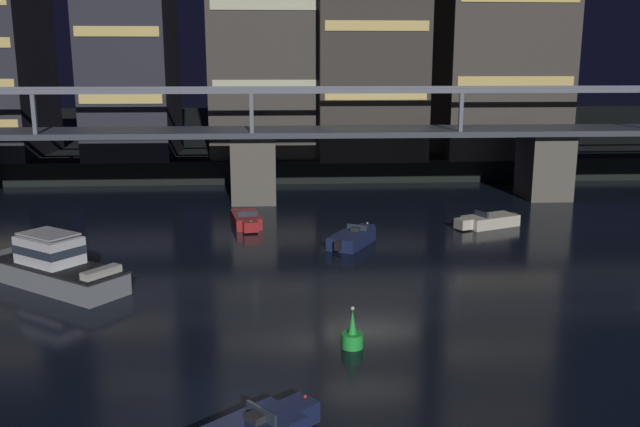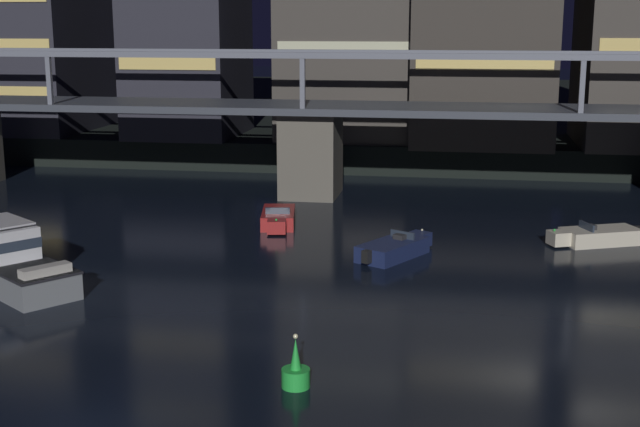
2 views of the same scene
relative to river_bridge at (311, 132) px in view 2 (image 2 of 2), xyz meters
name	(u,v)px [view 2 (image 2 of 2)]	position (x,y,z in m)	size (l,w,h in m)	color
far_riverbank	(381,109)	(0.00, 48.01, -3.09)	(240.00, 80.00, 2.20)	black
river_bridge	(311,132)	(0.00, 0.00, 0.00)	(104.79, 6.40, 9.38)	#605B51
tower_west_low	(39,19)	(-25.44, 13.99, 7.26)	(8.12, 12.02, 18.79)	#282833
cabin_cruiser_near_left	(6,260)	(-9.67, -21.66, -3.14)	(8.53, 7.15, 2.79)	gray
speedboat_near_center	(278,218)	(-0.32, -8.81, -3.77)	(2.43, 5.23, 1.16)	maroon
speedboat_mid_left	(597,236)	(16.75, -10.25, -3.77)	(5.03, 3.20, 1.16)	beige
speedboat_mid_right	(395,248)	(6.69, -14.41, -3.77)	(3.57, 4.88, 1.16)	#19234C
channel_buoy	(296,373)	(4.88, -30.47, -3.71)	(0.90, 0.90, 1.76)	green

